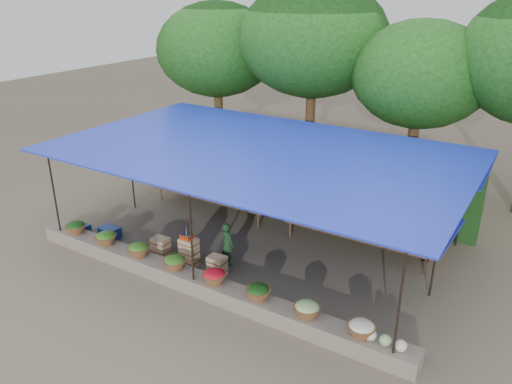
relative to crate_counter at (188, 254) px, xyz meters
The scene contains 16 objects.
ground 2.16m from the crate_counter, 63.12° to the left, with size 60.00×60.00×0.00m, color #675B4C.
stone_curb 1.29m from the crate_counter, 41.03° to the right, with size 10.60×0.55×0.40m, color #6E6558.
stall_canopy 3.23m from the crate_counter, 63.86° to the left, with size 10.80×6.60×2.82m.
produce_baskets 1.23m from the crate_counter, 44.14° to the right, with size 8.98×0.58×0.34m.
netting_backdrop 5.23m from the crate_counter, 79.17° to the left, with size 10.60×0.06×2.50m, color #214D1B.
tree_row 9.24m from the crate_counter, 79.58° to the left, with size 16.51×5.50×7.12m.
fruit_table_left 3.61m from the crate_counter, 115.06° to the left, with size 4.21×0.95×0.93m.
fruit_table_right 4.77m from the crate_counter, 43.16° to the left, with size 4.21×0.95×0.93m.
crate_counter is the anchor object (origin of this frame).
weighing_scale 0.54m from the crate_counter, behind, with size 0.31×0.31×0.33m.
vendor_seated 1.06m from the crate_counter, 34.08° to the left, with size 0.44×0.29×1.19m, color #1A3B1F.
customer_left 5.37m from the crate_counter, 132.12° to the left, with size 0.85×0.66×1.75m, color slate.
customer_mid 4.69m from the crate_counter, 70.75° to the left, with size 1.18×0.68×1.83m, color slate.
customer_right 6.45m from the crate_counter, 35.29° to the left, with size 1.08×0.45×1.85m, color slate.
blue_crate_front 2.90m from the crate_counter, behind, with size 0.57×0.41×0.34m, color navy.
blue_crate_back 3.84m from the crate_counter, behind, with size 0.47×0.34×0.28m, color navy.
Camera 1 is at (6.58, -10.67, 6.85)m, focal length 35.00 mm.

